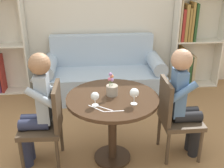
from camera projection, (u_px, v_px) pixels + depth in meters
ground_plane at (112, 158)px, 3.12m from camera, size 16.00×16.00×0.00m
back_wall at (101, 6)px, 4.45m from camera, size 5.20×0.05×2.70m
round_table at (112, 110)px, 2.87m from camera, size 0.94×0.94×0.76m
couch at (103, 76)px, 4.48m from camera, size 1.88×0.80×0.92m
bookshelf_right at (190, 44)px, 4.68m from camera, size 0.79×0.28×1.58m
chair_left at (47, 122)px, 2.87m from camera, size 0.43×0.43×0.90m
chair_right at (175, 115)px, 2.99m from camera, size 0.43×0.43×0.90m
person_left at (37, 107)px, 2.80m from camera, size 0.43×0.35×1.23m
person_right at (184, 100)px, 2.93m from camera, size 0.42×0.34×1.23m
wine_glass_left at (95, 97)px, 2.61m from camera, size 0.08×0.08×0.14m
wine_glass_right at (134, 93)px, 2.63m from camera, size 0.09×0.09×0.16m
flower_vase at (112, 89)px, 2.83m from camera, size 0.12×0.12×0.24m
knife_left_setting at (96, 108)px, 2.59m from camera, size 0.14×0.14×0.00m
fork_left_setting at (104, 108)px, 2.60m from camera, size 0.16×0.12×0.00m
knife_right_setting at (114, 111)px, 2.54m from camera, size 0.19×0.01×0.00m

